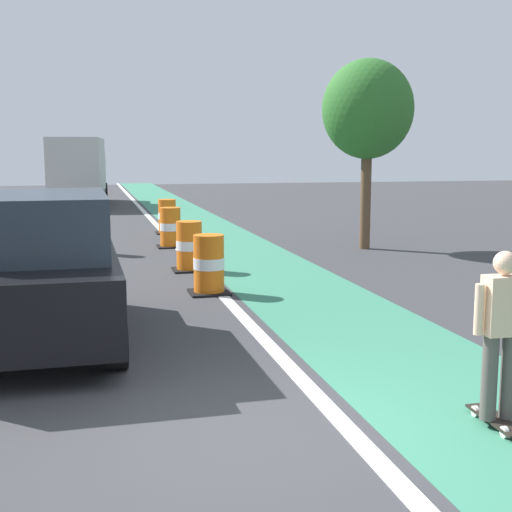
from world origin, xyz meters
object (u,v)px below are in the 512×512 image
traffic_barrel_front (209,265)px  traffic_barrel_mid (189,247)px  skateboarder_on_lane (501,333)px  traffic_barrel_far (167,217)px  street_tree_sidewalk (368,110)px  parked_suv_nearest (46,268)px  delivery_truck_down_block (79,167)px  traffic_barrel_back (170,228)px

traffic_barrel_front → traffic_barrel_mid: 2.53m
skateboarder_on_lane → traffic_barrel_far: bearing=94.5°
traffic_barrel_mid → traffic_barrel_front: bearing=-90.0°
skateboarder_on_lane → street_tree_sidewalk: bearing=73.3°
skateboarder_on_lane → street_tree_sidewalk: size_ratio=0.34×
parked_suv_nearest → traffic_barrel_front: parked_suv_nearest is taller
parked_suv_nearest → street_tree_sidewalk: 11.17m
delivery_truck_down_block → street_tree_sidewalk: (7.62, -17.48, 1.82)m
traffic_barrel_back → parked_suv_nearest: bearing=-106.7°
traffic_barrel_front → street_tree_sidewalk: (5.09, 4.86, 3.14)m
delivery_truck_down_block → street_tree_sidewalk: 19.16m
delivery_truck_down_block → traffic_barrel_mid: bearing=-82.7°
delivery_truck_down_block → parked_suv_nearest: bearing=-90.4°
parked_suv_nearest → traffic_barrel_mid: (2.69, 5.24, -0.50)m
skateboarder_on_lane → traffic_barrel_mid: (-1.61, 9.29, -0.38)m
traffic_barrel_mid → street_tree_sidewalk: bearing=24.6°
parked_suv_nearest → traffic_barrel_front: (2.69, 2.71, -0.50)m
skateboarder_on_lane → traffic_barrel_far: (-1.30, 16.38, -0.38)m
skateboarder_on_lane → traffic_barrel_far: size_ratio=1.55×
skateboarder_on_lane → traffic_barrel_front: 6.96m
traffic_barrel_back → skateboarder_on_lane: bearing=-83.2°
traffic_barrel_front → traffic_barrel_mid: size_ratio=1.00×
parked_suv_nearest → traffic_barrel_mid: 5.91m
traffic_barrel_far → street_tree_sidewalk: street_tree_sidewalk is taller
traffic_barrel_back → street_tree_sidewalk: bearing=-16.8°
delivery_truck_down_block → traffic_barrel_front: bearing=-83.5°
traffic_barrel_mid → traffic_barrel_back: same height
skateboarder_on_lane → traffic_barrel_front: (-1.61, 6.76, -0.38)m
skateboarder_on_lane → street_tree_sidewalk: 12.45m
traffic_barrel_front → traffic_barrel_far: size_ratio=1.00×
parked_suv_nearest → street_tree_sidewalk: bearing=44.2°
traffic_barrel_front → traffic_barrel_far: 9.62m
delivery_truck_down_block → street_tree_sidewalk: bearing=-66.4°
traffic_barrel_front → traffic_barrel_far: same height
traffic_barrel_far → delivery_truck_down_block: bearing=102.6°
parked_suv_nearest → traffic_barrel_front: 3.85m
traffic_barrel_back → traffic_barrel_far: bearing=85.2°
traffic_barrel_mid → delivery_truck_down_block: size_ratio=0.14×
traffic_barrel_back → street_tree_sidewalk: street_tree_sidewalk is taller
skateboarder_on_lane → traffic_barrel_front: bearing=103.4°
parked_suv_nearest → delivery_truck_down_block: size_ratio=0.60×
skateboarder_on_lane → parked_suv_nearest: parked_suv_nearest is taller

